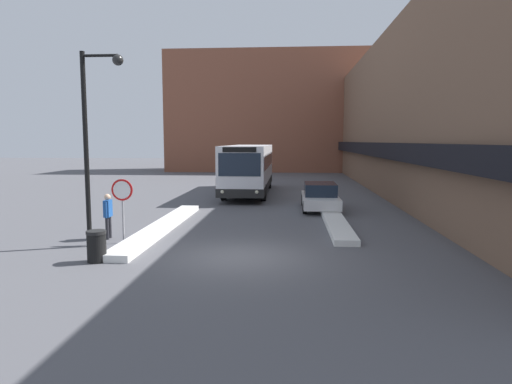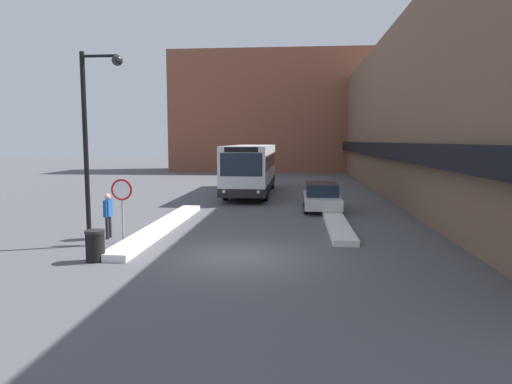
# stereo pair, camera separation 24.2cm
# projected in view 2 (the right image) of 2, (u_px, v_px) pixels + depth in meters

# --- Properties ---
(ground_plane) EXTENTS (160.00, 160.00, 0.00)m
(ground_plane) POSITION_uv_depth(u_px,v_px,m) (236.00, 257.00, 14.26)
(ground_plane) COLOR #515156
(building_row_right) EXTENTS (5.50, 60.00, 10.54)m
(building_row_right) POSITION_uv_depth(u_px,v_px,m) (398.00, 120.00, 36.56)
(building_row_right) COLOR brown
(building_row_right) RESTS_ON ground_plane
(building_backdrop_far) EXTENTS (26.00, 8.00, 13.97)m
(building_backdrop_far) POSITION_uv_depth(u_px,v_px,m) (281.00, 113.00, 55.19)
(building_backdrop_far) COLOR brown
(building_backdrop_far) RESTS_ON ground_plane
(snow_bank_left) EXTENTS (0.90, 10.51, 0.24)m
(snow_bank_left) POSITION_uv_depth(u_px,v_px,m) (163.00, 226.00, 18.75)
(snow_bank_left) COLOR silver
(snow_bank_left) RESTS_ON ground_plane
(snow_bank_right) EXTENTS (0.90, 7.20, 0.23)m
(snow_bank_right) POSITION_uv_depth(u_px,v_px,m) (337.00, 225.00, 19.12)
(snow_bank_right) COLOR silver
(snow_bank_right) RESTS_ON ground_plane
(city_bus) EXTENTS (2.73, 11.77, 3.31)m
(city_bus) POSITION_uv_depth(u_px,v_px,m) (251.00, 168.00, 31.09)
(city_bus) COLOR silver
(city_bus) RESTS_ON ground_plane
(parked_car_front) EXTENTS (1.88, 4.61, 1.40)m
(parked_car_front) POSITION_uv_depth(u_px,v_px,m) (321.00, 196.00, 24.00)
(parked_car_front) COLOR silver
(parked_car_front) RESTS_ON ground_plane
(stop_sign) EXTENTS (0.76, 0.08, 2.29)m
(stop_sign) POSITION_uv_depth(u_px,v_px,m) (122.00, 197.00, 16.06)
(stop_sign) COLOR gray
(stop_sign) RESTS_ON ground_plane
(street_lamp) EXTENTS (1.46, 0.36, 6.55)m
(street_lamp) POSITION_uv_depth(u_px,v_px,m) (93.00, 128.00, 15.30)
(street_lamp) COLOR black
(street_lamp) RESTS_ON ground_plane
(pedestrian) EXTENTS (0.24, 0.54, 1.68)m
(pedestrian) POSITION_uv_depth(u_px,v_px,m) (108.00, 212.00, 16.89)
(pedestrian) COLOR #232328
(pedestrian) RESTS_ON ground_plane
(trash_bin) EXTENTS (0.59, 0.59, 0.95)m
(trash_bin) POSITION_uv_depth(u_px,v_px,m) (95.00, 246.00, 13.70)
(trash_bin) COLOR black
(trash_bin) RESTS_ON ground_plane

